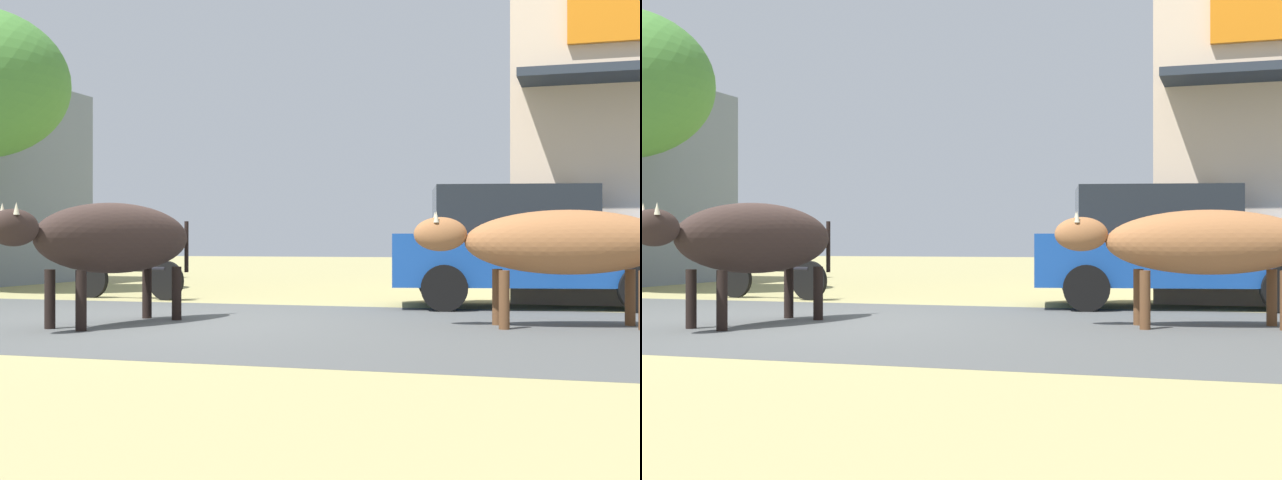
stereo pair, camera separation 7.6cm
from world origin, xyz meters
TOP-DOWN VIEW (x-y plane):
  - ground at (0.00, 0.00)m, footprint 80.00×80.00m
  - asphalt_road at (0.00, 0.00)m, footprint 72.00×5.79m
  - parked_hatchback_car at (3.80, 3.48)m, footprint 4.06×2.42m
  - parked_motorcycle at (-2.23, 3.41)m, footprint 2.02×0.36m
  - cow_near_brown at (-0.29, -0.41)m, footprint 1.18×2.78m
  - cow_far_dark at (4.35, 0.70)m, footprint 2.72×1.18m

SIDE VIEW (x-z plane):
  - ground at x=0.00m, z-range 0.00..0.00m
  - asphalt_road at x=0.00m, z-range 0.00..0.00m
  - parked_motorcycle at x=-2.23m, z-range -0.06..0.99m
  - parked_hatchback_car at x=3.80m, z-range 0.02..1.66m
  - cow_far_dark at x=4.35m, z-range 0.26..1.49m
  - cow_near_brown at x=-0.29m, z-range 0.27..1.58m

